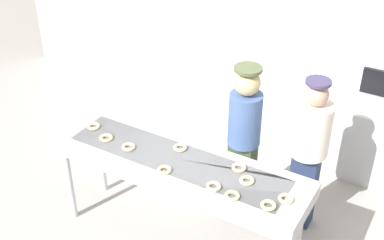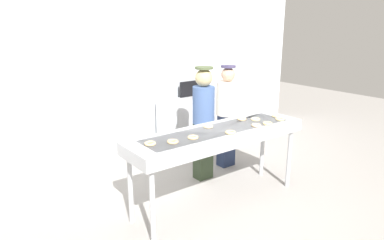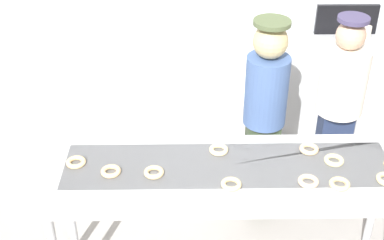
{
  "view_description": "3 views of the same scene",
  "coord_description": "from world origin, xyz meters",
  "px_view_note": "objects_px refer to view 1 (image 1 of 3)",
  "views": [
    {
      "loc": [
        1.89,
        -2.97,
        3.59
      ],
      "look_at": [
        -0.07,
        0.39,
        1.12
      ],
      "focal_mm": 47.86,
      "sensor_mm": 36.0,
      "label": 1
    },
    {
      "loc": [
        -2.66,
        -3.01,
        2.21
      ],
      "look_at": [
        -0.21,
        0.25,
        1.07
      ],
      "focal_mm": 32.84,
      "sensor_mm": 36.0,
      "label": 2
    },
    {
      "loc": [
        -0.26,
        -2.61,
        2.99
      ],
      "look_at": [
        -0.21,
        0.36,
        1.06
      ],
      "focal_mm": 50.45,
      "sensor_mm": 36.0,
      "label": 3
    }
  ],
  "objects_px": {
    "plain_donut_7": "(180,148)",
    "plain_donut_8": "(94,126)",
    "plain_donut_1": "(239,168)",
    "plain_donut_9": "(106,138)",
    "plain_donut_5": "(286,199)",
    "prep_counter": "(374,141)",
    "plain_donut_4": "(232,196)",
    "worker_baker": "(244,136)",
    "plain_donut_2": "(164,170)",
    "paper_cup_2": "(320,82)",
    "paper_cup_0": "(313,93)",
    "worker_assistant": "(309,147)",
    "plain_donut_3": "(247,181)",
    "plain_donut_10": "(214,186)",
    "plain_donut_6": "(128,147)",
    "plain_donut_0": "(268,205)",
    "fryer_conveyor": "(177,166)"
  },
  "relations": [
    {
      "from": "plain_donut_10",
      "to": "prep_counter",
      "type": "height_order",
      "value": "plain_donut_10"
    },
    {
      "from": "paper_cup_0",
      "to": "plain_donut_10",
      "type": "bearing_deg",
      "value": -94.08
    },
    {
      "from": "plain_donut_9",
      "to": "paper_cup_2",
      "type": "xyz_separation_m",
      "value": [
        1.3,
        2.15,
        -0.08
      ]
    },
    {
      "from": "fryer_conveyor",
      "to": "paper_cup_2",
      "type": "distance_m",
      "value": 2.16
    },
    {
      "from": "plain_donut_5",
      "to": "plain_donut_7",
      "type": "distance_m",
      "value": 1.07
    },
    {
      "from": "plain_donut_9",
      "to": "plain_donut_5",
      "type": "bearing_deg",
      "value": 1.31
    },
    {
      "from": "plain_donut_10",
      "to": "worker_baker",
      "type": "bearing_deg",
      "value": 99.22
    },
    {
      "from": "paper_cup_0",
      "to": "plain_donut_4",
      "type": "bearing_deg",
      "value": -89.0
    },
    {
      "from": "plain_donut_1",
      "to": "plain_donut_3",
      "type": "relative_size",
      "value": 1.0
    },
    {
      "from": "plain_donut_2",
      "to": "plain_donut_7",
      "type": "xyz_separation_m",
      "value": [
        -0.05,
        0.34,
        0.0
      ]
    },
    {
      "from": "worker_assistant",
      "to": "plain_donut_9",
      "type": "bearing_deg",
      "value": 17.68
    },
    {
      "from": "plain_donut_3",
      "to": "plain_donut_10",
      "type": "height_order",
      "value": "same"
    },
    {
      "from": "plain_donut_3",
      "to": "plain_donut_10",
      "type": "distance_m",
      "value": 0.28
    },
    {
      "from": "prep_counter",
      "to": "fryer_conveyor",
      "type": "bearing_deg",
      "value": -123.28
    },
    {
      "from": "fryer_conveyor",
      "to": "plain_donut_6",
      "type": "height_order",
      "value": "plain_donut_6"
    },
    {
      "from": "paper_cup_2",
      "to": "worker_assistant",
      "type": "bearing_deg",
      "value": -76.3
    },
    {
      "from": "plain_donut_10",
      "to": "plain_donut_6",
      "type": "bearing_deg",
      "value": 173.86
    },
    {
      "from": "plain_donut_5",
      "to": "worker_baker",
      "type": "height_order",
      "value": "worker_baker"
    },
    {
      "from": "plain_donut_4",
      "to": "plain_donut_9",
      "type": "height_order",
      "value": "same"
    },
    {
      "from": "plain_donut_7",
      "to": "worker_baker",
      "type": "relative_size",
      "value": 0.07
    },
    {
      "from": "paper_cup_0",
      "to": "worker_assistant",
      "type": "bearing_deg",
      "value": -72.91
    },
    {
      "from": "plain_donut_1",
      "to": "plain_donut_7",
      "type": "height_order",
      "value": "same"
    },
    {
      "from": "worker_baker",
      "to": "plain_donut_9",
      "type": "bearing_deg",
      "value": 28.87
    },
    {
      "from": "plain_donut_0",
      "to": "plain_donut_6",
      "type": "xyz_separation_m",
      "value": [
        -1.37,
        0.08,
        0.0
      ]
    },
    {
      "from": "plain_donut_4",
      "to": "plain_donut_6",
      "type": "xyz_separation_m",
      "value": [
        -1.08,
        0.12,
        0.0
      ]
    },
    {
      "from": "plain_donut_10",
      "to": "paper_cup_2",
      "type": "xyz_separation_m",
      "value": [
        0.14,
        2.26,
        -0.08
      ]
    },
    {
      "from": "plain_donut_2",
      "to": "plain_donut_6",
      "type": "xyz_separation_m",
      "value": [
        -0.45,
        0.12,
        0.0
      ]
    },
    {
      "from": "plain_donut_1",
      "to": "plain_donut_9",
      "type": "bearing_deg",
      "value": -170.38
    },
    {
      "from": "plain_donut_7",
      "to": "plain_donut_8",
      "type": "bearing_deg",
      "value": -172.51
    },
    {
      "from": "worker_assistant",
      "to": "plain_donut_7",
      "type": "bearing_deg",
      "value": 24.55
    },
    {
      "from": "plain_donut_2",
      "to": "plain_donut_5",
      "type": "bearing_deg",
      "value": 9.57
    },
    {
      "from": "plain_donut_2",
      "to": "plain_donut_3",
      "type": "xyz_separation_m",
      "value": [
        0.65,
        0.22,
        0.0
      ]
    },
    {
      "from": "plain_donut_1",
      "to": "plain_donut_2",
      "type": "height_order",
      "value": "same"
    },
    {
      "from": "plain_donut_8",
      "to": "prep_counter",
      "type": "distance_m",
      "value": 3.01
    },
    {
      "from": "plain_donut_1",
      "to": "worker_baker",
      "type": "relative_size",
      "value": 0.07
    },
    {
      "from": "plain_donut_7",
      "to": "plain_donut_1",
      "type": "bearing_deg",
      "value": -0.03
    },
    {
      "from": "plain_donut_5",
      "to": "prep_counter",
      "type": "relative_size",
      "value": 0.08
    },
    {
      "from": "worker_baker",
      "to": "worker_assistant",
      "type": "xyz_separation_m",
      "value": [
        0.58,
        0.15,
        -0.01
      ]
    },
    {
      "from": "fryer_conveyor",
      "to": "plain_donut_2",
      "type": "relative_size",
      "value": 19.53
    },
    {
      "from": "plain_donut_1",
      "to": "worker_baker",
      "type": "height_order",
      "value": "worker_baker"
    },
    {
      "from": "plain_donut_1",
      "to": "plain_donut_2",
      "type": "relative_size",
      "value": 1.0
    },
    {
      "from": "plain_donut_8",
      "to": "plain_donut_2",
      "type": "bearing_deg",
      "value": -13.4
    },
    {
      "from": "plain_donut_0",
      "to": "paper_cup_0",
      "type": "bearing_deg",
      "value": 99.24
    },
    {
      "from": "plain_donut_0",
      "to": "plain_donut_8",
      "type": "relative_size",
      "value": 1.0
    },
    {
      "from": "plain_donut_7",
      "to": "plain_donut_5",
      "type": "bearing_deg",
      "value": -9.14
    },
    {
      "from": "plain_donut_4",
      "to": "fryer_conveyor",
      "type": "bearing_deg",
      "value": 161.87
    },
    {
      "from": "plain_donut_6",
      "to": "prep_counter",
      "type": "distance_m",
      "value": 2.75
    },
    {
      "from": "plain_donut_7",
      "to": "plain_donut_10",
      "type": "relative_size",
      "value": 1.0
    },
    {
      "from": "plain_donut_7",
      "to": "plain_donut_4",
      "type": "bearing_deg",
      "value": -26.95
    },
    {
      "from": "paper_cup_0",
      "to": "worker_baker",
      "type": "bearing_deg",
      "value": -104.12
    }
  ]
}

